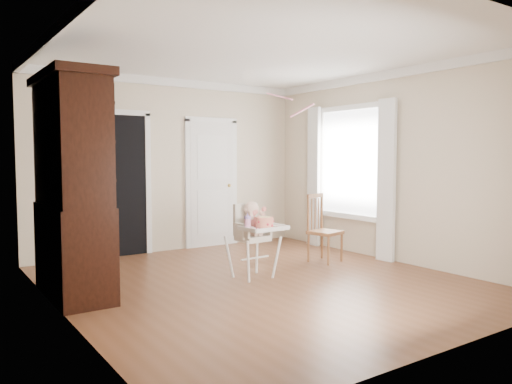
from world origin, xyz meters
TOP-DOWN VIEW (x-y plane):
  - floor at (0.00, 0.00)m, footprint 5.00×5.00m
  - ceiling at (0.00, 0.00)m, footprint 5.00×5.00m
  - wall_back at (0.00, 2.50)m, footprint 4.50×0.00m
  - wall_left at (-2.25, 0.00)m, footprint 0.00×5.00m
  - wall_right at (2.25, 0.00)m, footprint 0.00×5.00m
  - crown_molding at (0.00, 0.00)m, footprint 4.50×5.00m
  - doorway at (-0.90, 2.48)m, footprint 1.06×0.05m
  - closet_door at (0.70, 2.48)m, footprint 0.96×0.09m
  - window_right at (2.18, 0.80)m, footprint 0.13×1.84m
  - high_chair at (0.03, 0.26)m, footprint 0.56×0.68m
  - baby at (0.03, 0.28)m, footprint 0.28×0.22m
  - cake at (0.06, 0.05)m, footprint 0.27×0.27m
  - sippy_cup at (-0.14, 0.11)m, footprint 0.08×0.08m
  - china_cabinet at (-1.99, 0.66)m, footprint 0.62×1.39m
  - dining_chair at (1.39, 0.48)m, footprint 0.47×0.47m
  - streamer at (0.96, 0.96)m, footprint 0.12×0.48m

SIDE VIEW (x-z plane):
  - floor at x=0.00m, z-range 0.00..0.00m
  - dining_chair at x=1.39m, z-range -0.03..0.93m
  - high_chair at x=0.03m, z-range 0.11..1.04m
  - cake at x=0.06m, z-range 0.64..0.77m
  - baby at x=0.03m, z-range 0.50..0.94m
  - sippy_cup at x=-0.14m, z-range 0.63..0.81m
  - closet_door at x=0.70m, z-range -0.04..2.09m
  - doorway at x=-0.90m, z-range 0.00..2.22m
  - china_cabinet at x=-1.99m, z-range 0.00..2.35m
  - window_right at x=2.18m, z-range 0.14..2.44m
  - wall_back at x=0.00m, z-range -0.90..3.60m
  - wall_left at x=-2.25m, z-range -1.15..3.85m
  - wall_right at x=2.25m, z-range -1.15..3.85m
  - streamer at x=0.96m, z-range 2.26..2.41m
  - crown_molding at x=0.00m, z-range 2.58..2.70m
  - ceiling at x=0.00m, z-range 2.70..2.70m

